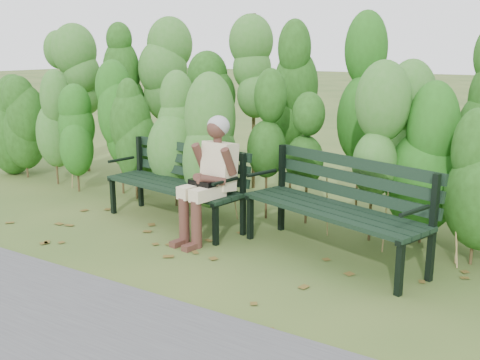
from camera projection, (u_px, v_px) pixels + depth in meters
The scene contains 6 objects.
ground at pixel (221, 261), 5.52m from camera, with size 80.00×80.00×0.00m, color #32501E.
hedge_band at pixel (307, 114), 6.76m from camera, with size 11.04×1.67×2.42m.
leaf_litter at pixel (241, 267), 5.37m from camera, with size 6.06×2.02×0.01m.
bench_left at pixel (179, 177), 6.64m from camera, with size 1.93×0.88×0.93m.
bench_right at pixel (340, 200), 5.54m from camera, with size 2.08×1.21×0.99m.
seated_woman at pixel (210, 171), 6.01m from camera, with size 0.55×0.81×1.34m.
Camera 1 is at (2.92, -4.29, 2.06)m, focal length 42.00 mm.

